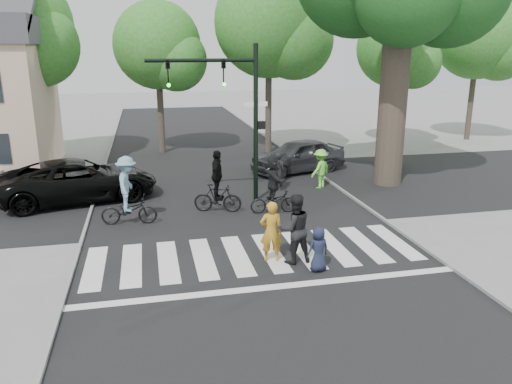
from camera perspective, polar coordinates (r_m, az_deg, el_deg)
ground at (r=13.85m, az=0.68°, el=-8.66°), size 120.00×120.00×0.00m
road_stem at (r=18.42m, az=-2.87°, el=-2.29°), size 10.00×70.00×0.01m
road_cross at (r=21.26m, az=-4.24°, el=0.19°), size 70.00×10.00×0.01m
curb_left at (r=18.31m, az=-18.67°, el=-3.11°), size 0.10×70.00×0.10m
curb_right at (r=19.84m, az=11.66°, el=-1.13°), size 0.10×70.00×0.10m
crosswalk at (r=14.44m, az=0.07°, el=-7.57°), size 10.00×3.85×0.01m
traffic_signal at (r=18.83m, az=-2.58°, el=10.25°), size 4.45×0.29×6.00m
bg_tree_1 at (r=28.35m, az=-25.44°, el=16.30°), size 6.09×5.80×9.80m
bg_tree_2 at (r=28.89m, az=-10.68°, el=15.74°), size 5.04×4.80×8.40m
bg_tree_3 at (r=28.47m, az=2.24°, el=18.33°), size 6.30×6.00×10.20m
bg_tree_4 at (r=32.16m, az=16.10°, el=15.14°), size 4.83×4.60×8.15m
bg_tree_5 at (r=35.86m, az=24.60°, el=15.55°), size 5.67×5.40×9.30m
pedestrian_woman at (r=13.98m, az=1.75°, el=-4.53°), size 0.69×0.51×1.76m
pedestrian_child at (r=13.54m, az=7.13°, el=-6.52°), size 0.67×0.50×1.25m
pedestrian_adult at (r=13.88m, az=4.42°, el=-4.20°), size 1.06×0.88×2.00m
cyclist_left at (r=17.40m, az=-14.44°, el=-0.37°), size 1.93×1.28×2.37m
cyclist_mid at (r=18.23m, az=-4.44°, el=0.56°), size 1.83×1.15×2.30m
cyclist_right at (r=18.05m, az=2.02°, el=0.49°), size 1.73×1.61×2.15m
car_suv at (r=20.81m, az=-19.55°, el=1.29°), size 6.42×4.01×1.66m
car_grey at (r=24.37m, az=4.82°, el=4.16°), size 5.07×3.15×1.61m
bystander_hivis at (r=21.57m, az=7.36°, el=2.65°), size 1.26×1.15×1.70m
bystander_dark at (r=21.07m, az=2.50°, el=2.37°), size 0.69×0.56×1.64m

